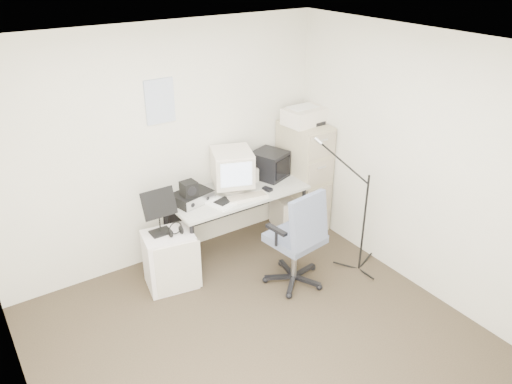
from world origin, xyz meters
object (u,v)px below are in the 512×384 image
desk (237,220)px  side_cart (170,260)px  filing_cabinet (303,176)px  office_chair (295,236)px

desk → side_cart: size_ratio=2.52×
filing_cabinet → desk: filing_cabinet is taller
desk → side_cart: (-0.91, -0.20, -0.07)m
desk → filing_cabinet: bearing=1.8°
filing_cabinet → side_cart: (-1.86, -0.23, -0.35)m
office_chair → side_cart: 1.27m
desk → office_chair: (0.15, -0.85, 0.18)m
desk → side_cart: bearing=-167.9°
desk → office_chair: bearing=-79.7°
office_chair → filing_cabinet: bearing=40.0°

